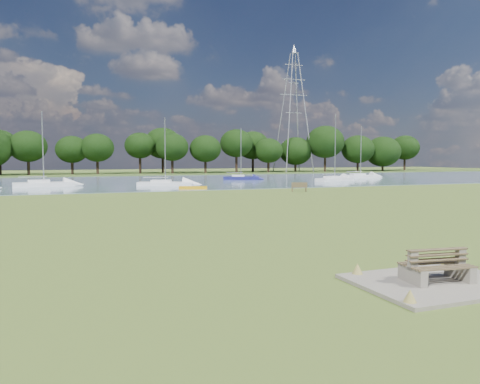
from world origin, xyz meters
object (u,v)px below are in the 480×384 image
object	(u,v)px
riverbank_bench	(299,187)
pylon	(294,92)
sailboat_2	(360,175)
sailboat_8	(241,177)
sailboat_7	(165,182)
bench_pair	(437,267)
kayak	(193,188)
sailboat_4	(43,183)
sailboat_0	(334,178)

from	to	relation	value
riverbank_bench	pylon	bearing A→B (deg)	84.15
riverbank_bench	sailboat_2	bearing A→B (deg)	65.42
riverbank_bench	sailboat_8	size ratio (longest dim) A/B	0.21
pylon	sailboat_2	world-z (taller)	pylon
riverbank_bench	sailboat_8	bearing A→B (deg)	103.68
riverbank_bench	sailboat_7	xyz separation A→B (m)	(-10.40, 13.67, -0.02)
bench_pair	sailboat_2	size ratio (longest dim) A/B	0.22
kayak	sailboat_2	size ratio (longest dim) A/B	0.36
riverbank_bench	sailboat_4	world-z (taller)	sailboat_4
pylon	sailboat_8	size ratio (longest dim) A/B	3.67
bench_pair	sailboat_8	xyz separation A→B (m)	(15.26, 54.83, 0.03)
kayak	sailboat_7	size ratio (longest dim) A/B	0.37
riverbank_bench	sailboat_0	size ratio (longest dim) A/B	0.17
bench_pair	sailboat_7	xyz separation A→B (m)	(1.89, 44.55, -0.02)
sailboat_7	sailboat_8	distance (m)	16.87
sailboat_4	sailboat_7	world-z (taller)	sailboat_4
sailboat_0	sailboat_8	distance (m)	13.65
sailboat_2	sailboat_4	world-z (taller)	sailboat_4
kayak	sailboat_2	world-z (taller)	sailboat_2
bench_pair	kayak	distance (m)	38.17
sailboat_2	sailboat_8	distance (m)	20.09
sailboat_7	sailboat_8	xyz separation A→B (m)	(13.37, 10.28, 0.06)
pylon	sailboat_7	world-z (taller)	pylon
bench_pair	sailboat_7	bearing A→B (deg)	94.26
sailboat_0	kayak	bearing A→B (deg)	-178.37
bench_pair	sailboat_8	world-z (taller)	sailboat_8
bench_pair	sailboat_0	xyz separation A→B (m)	(26.03, 46.45, 0.02)
bench_pair	riverbank_bench	distance (m)	33.23
riverbank_bench	sailboat_4	size ratio (longest dim) A/B	0.19
sailboat_4	bench_pair	bearing A→B (deg)	-82.40
sailboat_0	sailboat_2	world-z (taller)	sailboat_0
sailboat_0	bench_pair	bearing A→B (deg)	-138.23
sailboat_8	sailboat_2	bearing A→B (deg)	15.03
sailboat_2	sailboat_7	distance (m)	34.64
kayak	sailboat_2	xyz separation A→B (m)	(31.77, 15.64, 0.30)
sailboat_2	riverbank_bench	bearing A→B (deg)	-131.81
pylon	kayak	bearing A→B (deg)	-127.55
riverbank_bench	sailboat_7	distance (m)	17.18
bench_pair	sailboat_0	size ratio (longest dim) A/B	0.20
bench_pair	sailboat_2	distance (m)	64.22
kayak	sailboat_4	xyz separation A→B (m)	(-14.87, 9.36, 0.34)
sailboat_2	sailboat_8	world-z (taller)	sailboat_2
riverbank_bench	sailboat_2	xyz separation A→B (m)	(23.03, 22.76, 0.03)
kayak	sailboat_0	bearing A→B (deg)	40.14
sailboat_0	sailboat_8	bearing A→B (deg)	123.18
riverbank_bench	kayak	distance (m)	11.28
kayak	sailboat_0	xyz separation A→B (m)	(22.49, 8.45, 0.31)
kayak	sailboat_2	distance (m)	35.41
bench_pair	sailboat_0	bearing A→B (deg)	67.42
pylon	sailboat_0	distance (m)	43.26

